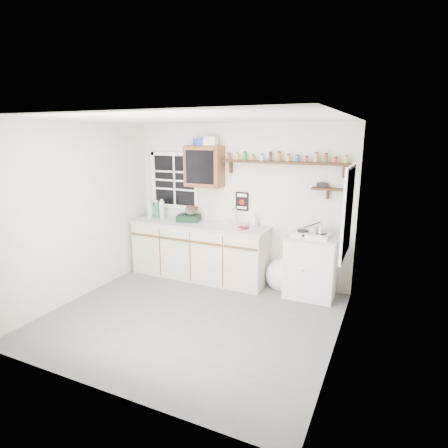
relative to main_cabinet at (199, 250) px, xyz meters
The scene contains 18 objects.
room 1.63m from the main_cabinet, 65.77° to the right, with size 3.64×3.24×2.54m.
main_cabinet is the anchor object (origin of this frame).
right_cabinet 1.84m from the main_cabinet, ahead, with size 0.73×0.57×0.91m.
sink 0.71m from the main_cabinet, ahead, with size 0.52×0.44×0.29m.
upper_cabinet 1.37m from the main_cabinet, 76.32° to the left, with size 0.60×0.32×0.65m.
upper_cabinet_clutter 1.75m from the main_cabinet, 70.86° to the left, with size 0.40×0.24×0.14m.
spice_shelf 1.98m from the main_cabinet, ahead, with size 1.91×0.18×0.35m.
secondary_shelf 2.25m from the main_cabinet, ahead, with size 0.45×0.16×0.24m.
warning_sign 1.08m from the main_cabinet, 24.36° to the left, with size 0.22×0.02×0.30m.
window_back 1.28m from the main_cabinet, 155.10° to the left, with size 0.93×0.03×0.98m.
window_right 2.68m from the main_cabinet, 17.55° to the right, with size 0.03×0.78×1.08m.
water_bottles 1.04m from the main_cabinet, behind, with size 0.31×0.14×0.33m.
dish_rack 0.59m from the main_cabinet, 161.23° to the left, with size 0.40×0.33×0.27m.
soap_bottle 1.06m from the main_cabinet, 14.13° to the left, with size 0.09×0.09×0.20m, color white.
rag 0.91m from the main_cabinet, ahead, with size 0.15×0.13×0.02m, color maroon.
hotplate 1.89m from the main_cabinet, ahead, with size 0.56×0.34×0.08m.
saucepan 2.03m from the main_cabinet, ahead, with size 0.36×0.23×0.16m.
trash_bag 1.41m from the main_cabinet, ahead, with size 0.46×0.42×0.53m.
Camera 1 is at (2.25, -3.87, 2.33)m, focal length 30.00 mm.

